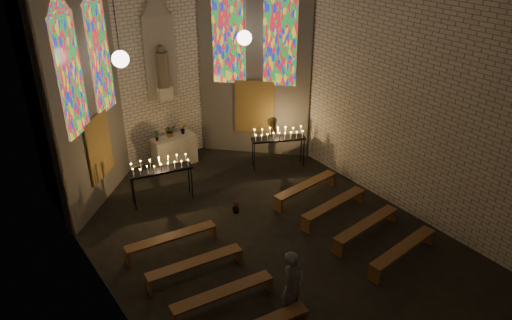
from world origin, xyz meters
The scene contains 17 objects.
floor centered at (0.00, 0.00, 0.00)m, with size 12.00×12.00×0.00m, color black.
room centered at (0.00, 3.37, 3.72)m, with size 8.22×12.43×7.00m.
altar centered at (0.00, 5.45, 0.50)m, with size 1.40×0.60×1.00m, color beige.
flower_vase_left centered at (-0.55, 5.48, 1.18)m, with size 0.18×0.13×0.35m, color #4C723F.
flower_vase_center centered at (-0.06, 5.53, 1.20)m, with size 0.36×0.31×0.40m, color #4C723F.
flower_vase_right centered at (0.39, 5.49, 1.17)m, with size 0.19×0.15×0.34m, color #4C723F.
aisle_flower_pot centered at (0.06, 1.89, 0.18)m, with size 0.21×0.21×0.37m, color #4C723F.
votive_stand_left centered at (-1.33, 3.60, 1.12)m, with size 1.82×0.79×1.30m.
votive_stand_right centered at (2.69, 3.38, 1.09)m, with size 1.75×1.11×1.27m.
pew_left_0 centered at (-2.17, 1.38, 0.36)m, with size 2.32×0.57×0.44m.
pew_right_0 centered at (2.17, 1.38, 0.36)m, with size 2.32×0.57×0.44m.
pew_left_1 centered at (-2.17, 0.18, 0.36)m, with size 2.32×0.57×0.44m.
pew_right_1 centered at (2.17, 0.18, 0.36)m, with size 2.32×0.57×0.44m.
pew_left_2 centered at (-2.17, -1.02, 0.36)m, with size 2.32×0.57×0.44m.
pew_right_2 centered at (2.17, -1.02, 0.36)m, with size 2.32×0.57×0.44m.
pew_right_3 centered at (2.17, -2.22, 0.36)m, with size 2.32×0.57×0.44m.
visitor centered at (-1.09, -2.01, 0.79)m, with size 0.58×0.38×1.58m, color #53535E.
Camera 1 is at (-6.25, -8.00, 7.79)m, focal length 35.00 mm.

